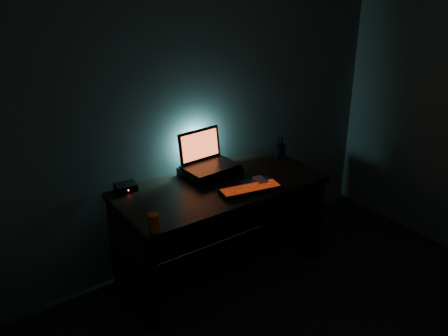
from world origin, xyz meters
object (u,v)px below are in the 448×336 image
at_px(laptop, 206,158).
at_px(pen_cup, 280,151).
at_px(mouse, 260,181).
at_px(juice_glass, 154,223).
at_px(router, 126,187).
at_px(keyboard, 250,189).

relative_size(laptop, pen_cup, 3.53).
height_order(laptop, mouse, laptop).
distance_m(laptop, pen_cup, 0.66).
height_order(laptop, juice_glass, laptop).
distance_m(mouse, router, 0.95).
relative_size(keyboard, pen_cup, 4.09).
distance_m(mouse, pen_cup, 0.52).
distance_m(juice_glass, router, 0.61).
relative_size(mouse, router, 0.73).
bearing_deg(keyboard, mouse, 32.79).
bearing_deg(laptop, keyboard, -81.91).
xyz_separation_m(keyboard, pen_cup, (0.56, 0.34, 0.04)).
relative_size(mouse, pen_cup, 1.02).
bearing_deg(mouse, keyboard, -149.07).
distance_m(pen_cup, router, 1.28).
height_order(laptop, pen_cup, laptop).
xyz_separation_m(laptop, mouse, (0.21, -0.38, -0.10)).
xyz_separation_m(mouse, pen_cup, (0.44, 0.29, 0.03)).
xyz_separation_m(keyboard, juice_glass, (-0.80, -0.10, 0.04)).
bearing_deg(pen_cup, router, 172.51).
xyz_separation_m(mouse, juice_glass, (-0.92, -0.15, 0.04)).
bearing_deg(keyboard, router, 155.07).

